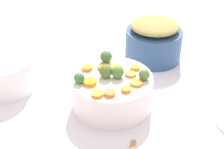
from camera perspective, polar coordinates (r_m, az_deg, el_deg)
name	(u,v)px	position (r m, az deg, el deg)	size (l,w,h in m)	color
tabletop	(119,114)	(0.99, 1.25, -7.05)	(2.40, 2.40, 0.02)	white
serving_bowl_carrots	(112,91)	(0.98, 0.00, -3.01)	(0.25, 0.25, 0.10)	white
metal_pot	(153,45)	(1.24, 7.34, 5.30)	(0.21, 0.21, 0.12)	#2F4F7C
stuffing_mound	(155,25)	(1.20, 7.60, 8.62)	(0.18, 0.18, 0.04)	tan
carrot_slice_0	(135,68)	(0.99, 4.13, 1.24)	(0.03, 0.03, 0.01)	orange
carrot_slice_1	(87,68)	(0.99, -4.44, 1.17)	(0.03, 0.03, 0.01)	orange
carrot_slice_2	(126,89)	(0.89, 2.49, -2.64)	(0.03, 0.03, 0.01)	orange
carrot_slice_3	(136,83)	(0.92, 4.33, -1.47)	(0.04, 0.04, 0.01)	orange
carrot_slice_4	(131,74)	(0.96, 3.31, 0.10)	(0.03, 0.03, 0.01)	orange
carrot_slice_5	(97,94)	(0.88, -2.61, -3.47)	(0.03, 0.03, 0.01)	orange
carrot_slice_6	(103,67)	(0.99, -1.56, 1.32)	(0.04, 0.04, 0.01)	orange
carrot_slice_7	(90,82)	(0.92, -3.93, -1.37)	(0.04, 0.04, 0.01)	orange
carrot_slice_8	(116,68)	(0.99, 0.80, 1.13)	(0.04, 0.04, 0.01)	orange
carrot_slice_9	(110,93)	(0.88, -0.41, -3.38)	(0.03, 0.03, 0.01)	orange
brussels_sprout_0	(106,71)	(0.94, -1.13, 0.60)	(0.04, 0.04, 0.04)	#587635
brussels_sprout_1	(106,57)	(1.02, -1.07, 3.19)	(0.04, 0.04, 0.04)	#4A7A41
brussels_sprout_2	(118,72)	(0.94, 1.03, 0.45)	(0.04, 0.04, 0.04)	#568540
brussels_sprout_3	(144,75)	(0.94, 5.75, -0.02)	(0.03, 0.03, 0.03)	#5B7E3D
brussels_sprout_4	(79,78)	(0.93, -5.86, -0.62)	(0.03, 0.03, 0.03)	#457940
casserole_dish	(5,74)	(1.12, -18.49, 0.12)	(0.19, 0.19, 0.11)	white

